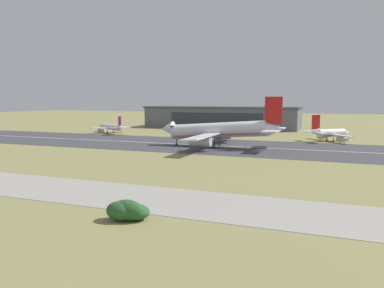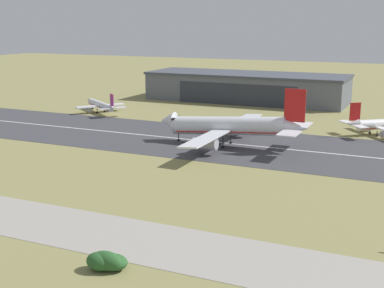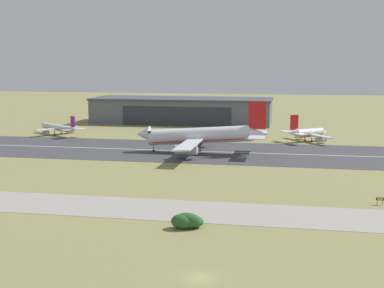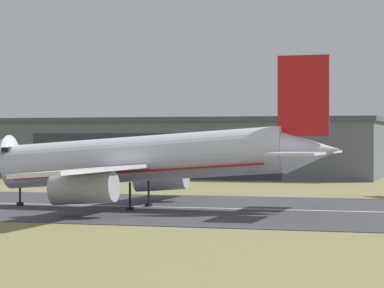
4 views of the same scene
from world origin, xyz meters
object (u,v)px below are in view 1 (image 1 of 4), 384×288
(airplane_parked_west, at_px, (110,127))
(airplane_parked_centre, at_px, (330,133))
(airplane_landing, at_px, (219,131))
(shrub_clump, at_px, (128,211))

(airplane_parked_west, xyz_separation_m, airplane_parked_centre, (95.70, 0.16, 0.24))
(airplane_landing, height_order, airplane_parked_west, airplane_landing)
(airplane_landing, height_order, shrub_clump, airplane_landing)
(airplane_parked_west, bearing_deg, airplane_parked_centre, 0.10)
(airplane_landing, height_order, airplane_parked_centre, airplane_landing)
(airplane_parked_centre, relative_size, shrub_clump, 3.61)
(airplane_parked_west, bearing_deg, shrub_clump, -55.71)
(airplane_landing, relative_size, airplane_parked_centre, 2.48)
(airplane_parked_centre, bearing_deg, shrub_clump, -102.09)
(airplane_parked_west, bearing_deg, airplane_landing, -26.49)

